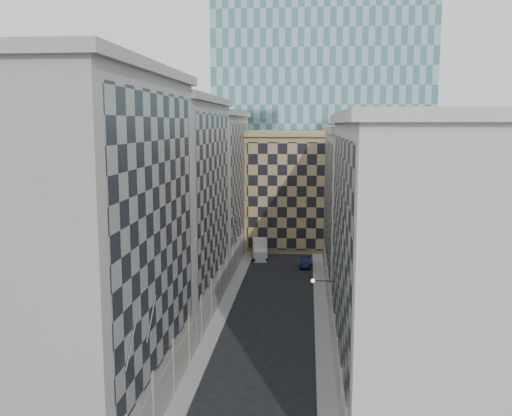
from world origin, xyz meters
The scene contains 13 objects.
sidewalk_west centered at (-5.25, 30.00, 0.07)m, with size 1.50×100.00×0.15m, color #999994.
sidewalk_east centered at (5.25, 30.00, 0.07)m, with size 1.50×100.00×0.15m, color #999994.
bldg_left_a centered at (-10.88, 11.00, 11.82)m, with size 10.80×22.80×23.70m.
bldg_left_b centered at (-10.88, 33.00, 11.32)m, with size 10.80×22.80×22.70m.
bldg_left_c centered at (-10.88, 55.00, 10.83)m, with size 10.80×22.80×21.70m.
bldg_right_a centered at (10.88, 15.00, 10.32)m, with size 10.80×26.80×20.70m.
bldg_right_b centered at (10.89, 42.00, 9.85)m, with size 10.80×28.80×19.70m.
tan_block centered at (2.00, 67.90, 9.44)m, with size 16.80×14.80×18.80m.
church_tower centered at (0.00, 82.00, 26.95)m, with size 7.20×7.20×51.50m.
flagpoles_left centered at (-5.90, 6.00, 8.00)m, with size 0.10×6.33×2.33m.
bracket_lamp centered at (4.38, 24.00, 6.20)m, with size 1.98×0.36×0.36m.
box_truck centered at (-3.36, 57.86, 1.22)m, with size 2.66×5.30×2.79m.
dark_car centered at (3.50, 53.39, 0.70)m, with size 1.47×4.22×1.39m, color #0E1233.
Camera 1 is at (3.64, -25.11, 19.91)m, focal length 40.00 mm.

